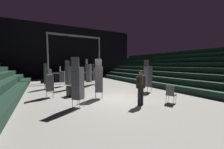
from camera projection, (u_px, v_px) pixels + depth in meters
name	position (u px, v px, depth m)	size (l,w,h in m)	color
ground_plane	(115.00, 100.00, 8.03)	(22.00, 30.00, 0.10)	gray
arena_end_wall	(68.00, 52.00, 20.93)	(22.00, 0.30, 8.00)	black
bleacher_bank_right	(184.00, 67.00, 12.52)	(6.00, 24.00, 3.60)	black
stage_riser	(74.00, 75.00, 17.92)	(6.79, 3.19, 5.66)	black
man_with_tie	(141.00, 86.00, 6.68)	(0.57, 0.24, 1.75)	black
chair_stack_front_left	(78.00, 83.00, 6.34)	(0.62, 0.62, 2.39)	#B2B5BA
chair_stack_front_right	(99.00, 79.00, 8.02)	(0.55, 0.55, 2.39)	#B2B5BA
chair_stack_mid_left	(62.00, 76.00, 12.51)	(0.56, 0.56, 1.88)	#B2B5BA
chair_stack_mid_right	(148.00, 76.00, 10.00)	(0.46, 0.46, 2.39)	#B2B5BA
chair_stack_mid_centre	(89.00, 73.00, 12.61)	(0.62, 0.62, 2.56)	#B2B5BA
chair_stack_rear_left	(69.00, 75.00, 10.95)	(0.58, 0.58, 2.39)	#B2B5BA
chair_stack_rear_right	(95.00, 74.00, 13.89)	(0.58, 0.58, 2.14)	#B2B5BA
chair_stack_rear_centre	(49.00, 82.00, 8.29)	(0.47, 0.47, 1.88)	#B2B5BA
chair_stack_aisle_left	(48.00, 76.00, 11.23)	(0.62, 0.62, 2.14)	#B2B5BA
equipment_road_case	(75.00, 91.00, 8.83)	(0.90, 0.60, 0.67)	black
loose_chair_near_man	(171.00, 93.00, 7.10)	(0.56, 0.56, 0.95)	#B2B5BA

